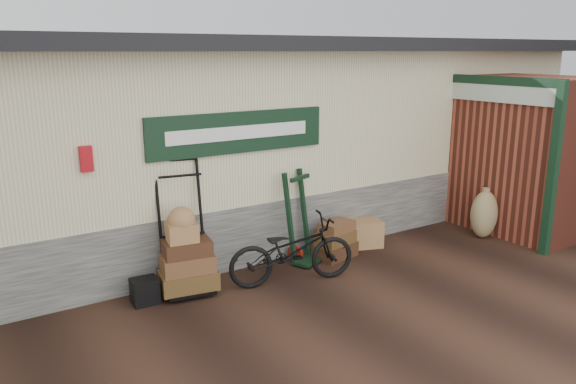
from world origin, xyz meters
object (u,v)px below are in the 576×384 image
at_px(wicker_hamper, 360,233).
at_px(black_trunk, 145,291).
at_px(bicycle, 292,247).
at_px(green_barrow, 300,218).
at_px(porter_trolley, 183,225).
at_px(suitcase_stack, 335,239).

bearing_deg(wicker_hamper, black_trunk, -177.36).
xyz_separation_m(black_trunk, bicycle, (1.86, -0.45, 0.34)).
xyz_separation_m(green_barrow, wicker_hamper, (1.20, 0.06, -0.46)).
bearing_deg(wicker_hamper, green_barrow, -177.33).
distance_m(porter_trolley, black_trunk, 0.93).
bearing_deg(suitcase_stack, black_trunk, 179.62).
relative_size(green_barrow, suitcase_stack, 2.13).
bearing_deg(suitcase_stack, green_barrow, 167.17).
relative_size(porter_trolley, black_trunk, 5.46).
relative_size(suitcase_stack, wicker_hamper, 0.98).
xyz_separation_m(green_barrow, black_trunk, (-2.36, -0.11, -0.52)).
distance_m(suitcase_stack, black_trunk, 2.92).
xyz_separation_m(porter_trolley, black_trunk, (-0.59, -0.15, -0.70)).
bearing_deg(wicker_hamper, porter_trolley, -179.64).
relative_size(porter_trolley, suitcase_stack, 2.72).
distance_m(porter_trolley, wicker_hamper, 3.04).
height_order(porter_trolley, black_trunk, porter_trolley).
xyz_separation_m(porter_trolley, wicker_hamper, (2.97, 0.02, -0.65)).
bearing_deg(green_barrow, porter_trolley, 157.37).
relative_size(green_barrow, bicycle, 0.78).
bearing_deg(porter_trolley, green_barrow, 8.42).
height_order(suitcase_stack, black_trunk, suitcase_stack).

